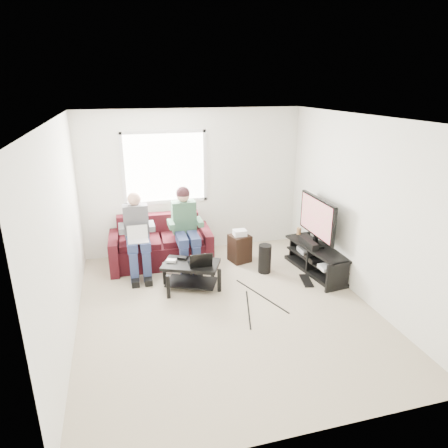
# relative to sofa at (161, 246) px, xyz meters

# --- Properties ---
(floor) EXTENTS (4.50, 4.50, 0.00)m
(floor) POSITION_rel_sofa_xyz_m (0.69, -1.79, -0.31)
(floor) COLOR #B5A38C
(floor) RESTS_ON ground
(ceiling) EXTENTS (4.50, 4.50, 0.00)m
(ceiling) POSITION_rel_sofa_xyz_m (0.69, -1.79, 2.29)
(ceiling) COLOR white
(ceiling) RESTS_ON wall_back
(wall_back) EXTENTS (4.50, 0.00, 4.50)m
(wall_back) POSITION_rel_sofa_xyz_m (0.69, 0.46, 0.99)
(wall_back) COLOR white
(wall_back) RESTS_ON floor
(wall_front) EXTENTS (4.50, 0.00, 4.50)m
(wall_front) POSITION_rel_sofa_xyz_m (0.69, -4.04, 0.99)
(wall_front) COLOR white
(wall_front) RESTS_ON floor
(wall_left) EXTENTS (0.00, 4.50, 4.50)m
(wall_left) POSITION_rel_sofa_xyz_m (-1.31, -1.79, 0.99)
(wall_left) COLOR white
(wall_left) RESTS_ON floor
(wall_right) EXTENTS (0.00, 4.50, 4.50)m
(wall_right) POSITION_rel_sofa_xyz_m (2.69, -1.79, 0.99)
(wall_right) COLOR white
(wall_right) RESTS_ON floor
(window) EXTENTS (1.48, 0.04, 1.28)m
(window) POSITION_rel_sofa_xyz_m (0.19, 0.44, 1.29)
(window) COLOR white
(window) RESTS_ON wall_back
(sofa) EXTENTS (1.76, 0.90, 0.82)m
(sofa) POSITION_rel_sofa_xyz_m (0.00, 0.00, 0.00)
(sofa) COLOR #401018
(sofa) RESTS_ON floor
(person_left) EXTENTS (0.40, 0.70, 1.33)m
(person_left) POSITION_rel_sofa_xyz_m (-0.40, -0.30, 0.42)
(person_left) COLOR navy
(person_left) RESTS_ON sofa
(person_right) EXTENTS (0.40, 0.71, 1.38)m
(person_right) POSITION_rel_sofa_xyz_m (0.40, -0.28, 0.48)
(person_right) COLOR navy
(person_right) RESTS_ON sofa
(laptop_silver) EXTENTS (0.34, 0.25, 0.24)m
(laptop_silver) POSITION_rel_sofa_xyz_m (-0.40, -0.53, 0.40)
(laptop_silver) COLOR silver
(laptop_silver) RESTS_ON person_left
(coffee_table) EXTENTS (0.97, 0.81, 0.42)m
(coffee_table) POSITION_rel_sofa_xyz_m (0.34, -1.06, -0.00)
(coffee_table) COLOR black
(coffee_table) RESTS_ON floor
(laptop_black) EXTENTS (0.42, 0.38, 0.24)m
(laptop_black) POSITION_rel_sofa_xyz_m (0.46, -1.14, 0.23)
(laptop_black) COLOR black
(laptop_black) RESTS_ON coffee_table
(controller_a) EXTENTS (0.16, 0.14, 0.04)m
(controller_a) POSITION_rel_sofa_xyz_m (0.06, -0.94, 0.13)
(controller_a) COLOR silver
(controller_a) RESTS_ON coffee_table
(controller_b) EXTENTS (0.17, 0.15, 0.04)m
(controller_b) POSITION_rel_sofa_xyz_m (0.24, -0.88, 0.13)
(controller_b) COLOR black
(controller_b) RESTS_ON coffee_table
(controller_c) EXTENTS (0.17, 0.15, 0.04)m
(controller_c) POSITION_rel_sofa_xyz_m (0.64, -0.91, 0.13)
(controller_c) COLOR gray
(controller_c) RESTS_ON coffee_table
(tv_stand) EXTENTS (0.59, 1.41, 0.45)m
(tv_stand) POSITION_rel_sofa_xyz_m (2.46, -1.07, -0.10)
(tv_stand) COLOR black
(tv_stand) RESTS_ON floor
(tv) EXTENTS (0.12, 1.10, 0.81)m
(tv) POSITION_rel_sofa_xyz_m (2.46, -0.97, 0.61)
(tv) COLOR black
(tv) RESTS_ON tv_stand
(soundbar) EXTENTS (0.12, 0.50, 0.10)m
(soundbar) POSITION_rel_sofa_xyz_m (2.34, -0.97, 0.20)
(soundbar) COLOR black
(soundbar) RESTS_ON tv_stand
(drink_cup) EXTENTS (0.08, 0.08, 0.12)m
(drink_cup) POSITION_rel_sofa_xyz_m (2.41, -0.44, 0.21)
(drink_cup) COLOR #AB7A49
(drink_cup) RESTS_ON tv_stand
(console_white) EXTENTS (0.30, 0.22, 0.06)m
(console_white) POSITION_rel_sofa_xyz_m (2.46, -1.47, -0.03)
(console_white) COLOR silver
(console_white) RESTS_ON tv_stand
(console_grey) EXTENTS (0.34, 0.26, 0.08)m
(console_grey) POSITION_rel_sofa_xyz_m (2.46, -0.77, -0.02)
(console_grey) COLOR gray
(console_grey) RESTS_ON tv_stand
(console_black) EXTENTS (0.38, 0.30, 0.07)m
(console_black) POSITION_rel_sofa_xyz_m (2.46, -1.12, -0.03)
(console_black) COLOR black
(console_black) RESTS_ON tv_stand
(subwoofer) EXTENTS (0.21, 0.21, 0.48)m
(subwoofer) POSITION_rel_sofa_xyz_m (1.62, -0.84, -0.06)
(subwoofer) COLOR black
(subwoofer) RESTS_ON floor
(keyboard_floor) EXTENTS (0.23, 0.44, 0.02)m
(keyboard_floor) POSITION_rel_sofa_xyz_m (2.15, -1.34, -0.29)
(keyboard_floor) COLOR black
(keyboard_floor) RESTS_ON floor
(end_table) EXTENTS (0.33, 0.33, 0.59)m
(end_table) POSITION_rel_sofa_xyz_m (1.35, -0.31, -0.04)
(end_table) COLOR black
(end_table) RESTS_ON floor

